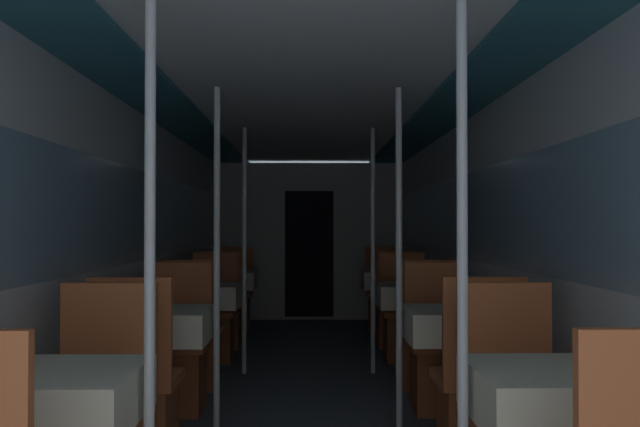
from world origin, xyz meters
The scene contains 30 objects.
wall_left centered at (-1.26, 3.67, 1.08)m, with size 0.05×10.14×2.07m.
wall_right centered at (1.26, 3.67, 1.08)m, with size 0.05×10.14×2.07m.
ceiling_panel centered at (0.00, 3.67, 2.11)m, with size 2.52×10.14×0.07m.
bulkhead_far centered at (0.00, 7.86, 1.03)m, with size 2.47×0.09×2.07m.
dining_table_left_0 centered at (-0.88, 0.89, 0.61)m, with size 0.60×0.60×0.75m.
support_pole_left_0 centered at (-0.54, 0.89, 1.03)m, with size 0.04×0.04×2.07m.
dining_table_left_1 centered at (-0.88, 2.66, 0.61)m, with size 0.60×0.60×0.75m.
chair_left_near_1 centered at (-0.88, 2.12, 0.30)m, with size 0.42×0.42×0.99m.
chair_left_far_1 centered at (-0.88, 3.21, 0.30)m, with size 0.42×0.42×0.99m.
support_pole_left_1 centered at (-0.54, 2.66, 1.03)m, with size 0.04×0.04×2.07m.
dining_table_left_2 centered at (-0.88, 4.43, 0.61)m, with size 0.60×0.60×0.75m.
chair_left_near_2 centered at (-0.88, 3.89, 0.30)m, with size 0.42×0.42×0.99m.
chair_left_far_2 centered at (-0.88, 4.98, 0.30)m, with size 0.42×0.42×0.99m.
support_pole_left_2 centered at (-0.54, 4.43, 1.03)m, with size 0.04×0.04×2.07m.
dining_table_left_3 centered at (-0.88, 6.20, 0.61)m, with size 0.60×0.60×0.75m.
chair_left_near_3 centered at (-0.88, 5.66, 0.30)m, with size 0.42×0.42×0.99m.
chair_left_far_3 centered at (-0.88, 6.75, 0.30)m, with size 0.42×0.42×0.99m.
dining_table_right_0 centered at (0.88, 0.89, 0.61)m, with size 0.60×0.60×0.75m.
support_pole_right_0 centered at (0.54, 0.89, 1.03)m, with size 0.04×0.04×2.07m.
dining_table_right_1 centered at (0.88, 2.66, 0.61)m, with size 0.60×0.60×0.75m.
chair_right_near_1 centered at (0.88, 2.12, 0.30)m, with size 0.42×0.42×0.99m.
chair_right_far_1 centered at (0.88, 3.21, 0.30)m, with size 0.42×0.42×0.99m.
support_pole_right_1 centered at (0.54, 2.66, 1.03)m, with size 0.04×0.04×2.07m.
dining_table_right_2 centered at (0.88, 4.43, 0.61)m, with size 0.60×0.60×0.75m.
chair_right_near_2 centered at (0.88, 3.89, 0.30)m, with size 0.42×0.42×0.99m.
chair_right_far_2 centered at (0.88, 4.98, 0.30)m, with size 0.42×0.42×0.99m.
support_pole_right_2 centered at (0.54, 4.43, 1.03)m, with size 0.04×0.04×2.07m.
dining_table_right_3 centered at (0.88, 6.20, 0.61)m, with size 0.60×0.60×0.75m.
chair_right_near_3 centered at (0.88, 5.66, 0.30)m, with size 0.42×0.42×0.99m.
chair_right_far_3 centered at (0.88, 6.75, 0.30)m, with size 0.42×0.42×0.99m.
Camera 1 is at (0.01, -1.58, 1.24)m, focal length 40.00 mm.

